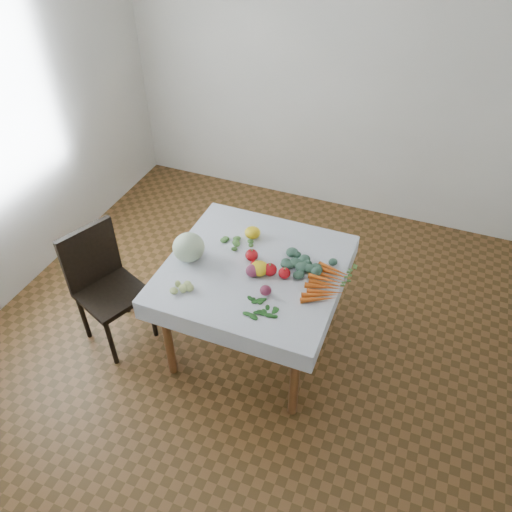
# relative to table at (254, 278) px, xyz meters

# --- Properties ---
(ground) EXTENTS (4.00, 4.00, 0.00)m
(ground) POSITION_rel_table_xyz_m (0.00, 0.00, -0.65)
(ground) COLOR brown
(back_wall) EXTENTS (4.00, 0.04, 2.70)m
(back_wall) POSITION_rel_table_xyz_m (0.00, 2.00, 0.70)
(back_wall) COLOR beige
(back_wall) RESTS_ON ground
(table) EXTENTS (1.00, 1.00, 0.75)m
(table) POSITION_rel_table_xyz_m (0.00, 0.00, 0.00)
(table) COLOR brown
(table) RESTS_ON ground
(tablecloth) EXTENTS (1.12, 1.12, 0.01)m
(tablecloth) POSITION_rel_table_xyz_m (0.00, 0.00, 0.10)
(tablecloth) COLOR white
(tablecloth) RESTS_ON table
(chair) EXTENTS (0.53, 0.53, 0.91)m
(chair) POSITION_rel_table_xyz_m (-1.03, -0.27, -0.13)
(chair) COLOR black
(chair) RESTS_ON ground
(cabbage) EXTENTS (0.22, 0.22, 0.19)m
(cabbage) POSITION_rel_table_xyz_m (-0.43, -0.08, 0.20)
(cabbage) COLOR beige
(cabbage) RESTS_ON tablecloth
(tomato_a) EXTENTS (0.11, 0.11, 0.08)m
(tomato_a) POSITION_rel_table_xyz_m (0.12, -0.03, 0.14)
(tomato_a) COLOR #B30B13
(tomato_a) RESTS_ON tablecloth
(tomato_b) EXTENTS (0.08, 0.08, 0.07)m
(tomato_b) POSITION_rel_table_xyz_m (0.21, -0.02, 0.14)
(tomato_b) COLOR #B30B13
(tomato_b) RESTS_ON tablecloth
(tomato_c) EXTENTS (0.10, 0.10, 0.08)m
(tomato_c) POSITION_rel_table_xyz_m (-0.04, 0.06, 0.14)
(tomato_c) COLOR #B30B13
(tomato_c) RESTS_ON tablecloth
(tomato_d) EXTENTS (0.09, 0.09, 0.06)m
(tomato_d) POSITION_rel_table_xyz_m (0.02, -0.01, 0.13)
(tomato_d) COLOR #B30B13
(tomato_d) RESTS_ON tablecloth
(heirloom_back) EXTENTS (0.14, 0.14, 0.08)m
(heirloom_back) POSITION_rel_table_xyz_m (-0.13, 0.28, 0.14)
(heirloom_back) COLOR yellow
(heirloom_back) RESTS_ON tablecloth
(heirloom_front) EXTENTS (0.14, 0.14, 0.08)m
(heirloom_front) POSITION_rel_table_xyz_m (0.05, -0.04, 0.14)
(heirloom_front) COLOR yellow
(heirloom_front) RESTS_ON tablecloth
(onion_a) EXTENTS (0.10, 0.10, 0.08)m
(onion_a) POSITION_rel_table_xyz_m (0.02, -0.08, 0.14)
(onion_a) COLOR #561838
(onion_a) RESTS_ON tablecloth
(onion_b) EXTENTS (0.09, 0.09, 0.06)m
(onion_b) POSITION_rel_table_xyz_m (0.15, -0.20, 0.13)
(onion_b) COLOR #561838
(onion_b) RESTS_ON tablecloth
(tomatillo_cluster) EXTENTS (0.13, 0.09, 0.04)m
(tomatillo_cluster) POSITION_rel_table_xyz_m (-0.32, -0.37, 0.12)
(tomatillo_cluster) COLOR #D1DD7F
(tomatillo_cluster) RESTS_ON tablecloth
(carrot_bunch) EXTENTS (0.23, 0.40, 0.03)m
(carrot_bunch) POSITION_rel_table_xyz_m (0.48, -0.00, 0.12)
(carrot_bunch) COLOR #CD4F16
(carrot_bunch) RESTS_ON tablecloth
(kale_bunch) EXTENTS (0.31, 0.28, 0.04)m
(kale_bunch) POSITION_rel_table_xyz_m (0.32, 0.12, 0.12)
(kale_bunch) COLOR #32523F
(kale_bunch) RESTS_ON tablecloth
(basil_bunch) EXTENTS (0.21, 0.18, 0.01)m
(basil_bunch) POSITION_rel_table_xyz_m (0.17, -0.33, 0.11)
(basil_bunch) COLOR #184B17
(basil_bunch) RESTS_ON tablecloth
(dill_bunch) EXTENTS (0.22, 0.16, 0.02)m
(dill_bunch) POSITION_rel_table_xyz_m (-0.20, 0.16, 0.11)
(dill_bunch) COLOR #467837
(dill_bunch) RESTS_ON tablecloth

